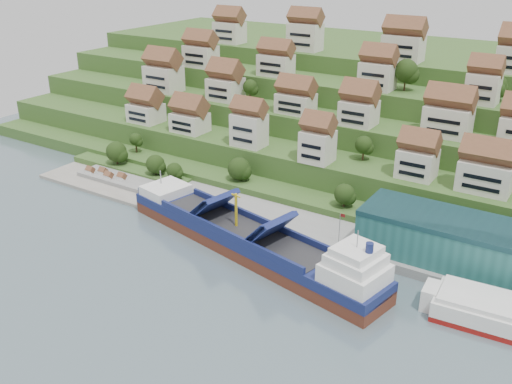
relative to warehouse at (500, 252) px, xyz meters
The scene contains 10 objects.
ground 55.18m from the warehouse, 161.90° to the right, with size 300.00×300.00×0.00m, color slate.
quay 32.64m from the warehouse, behind, with size 180.00×14.00×2.20m, color gray.
pebble_beach 110.32m from the warehouse, behind, with size 45.00×20.00×1.00m, color gray.
hillside 101.03m from the warehouse, 121.00° to the left, with size 260.00×128.00×31.00m.
hillside_village 69.43m from the warehouse, 138.74° to the left, with size 156.51×64.65×29.73m.
hillside_trees 66.63m from the warehouse, 154.48° to the left, with size 136.22×62.92×31.56m.
warehouse is the anchor object (origin of this frame).
flagpole 34.60m from the warehouse, 168.33° to the right, with size 1.28×0.16×8.00m.
beach_huts 112.29m from the warehouse, behind, with size 14.40×3.70×2.20m.
cargo_ship 53.74m from the warehouse, 159.57° to the right, with size 74.86×26.47×16.38m.
Camera 1 is at (65.57, -99.95, 67.26)m, focal length 40.00 mm.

